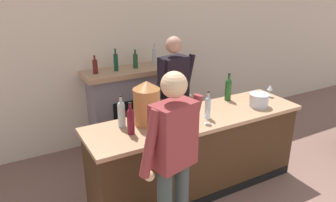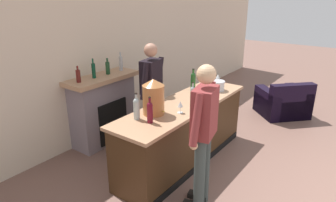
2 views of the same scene
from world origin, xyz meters
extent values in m
cube|color=beige|center=(0.00, 4.60, 1.38)|extent=(12.00, 0.07, 2.75)
cube|color=#3E2715|center=(-0.25, 2.87, 0.45)|extent=(2.49, 0.65, 0.90)
cube|color=tan|center=(-0.25, 2.87, 0.92)|extent=(2.56, 0.72, 0.04)
cube|color=black|center=(-0.25, 2.54, 0.05)|extent=(2.44, 0.01, 0.10)
cube|color=gray|center=(-0.50, 4.34, 0.55)|extent=(1.10, 0.44, 1.10)
cube|color=black|center=(-0.50, 4.11, 0.41)|extent=(0.61, 0.02, 0.70)
cube|color=tan|center=(-0.50, 4.32, 1.13)|extent=(1.26, 0.52, 0.07)
cylinder|color=#531714|center=(-0.95, 4.32, 1.26)|extent=(0.07, 0.07, 0.19)
cylinder|color=#531714|center=(-0.95, 4.32, 1.39)|extent=(0.03, 0.03, 0.06)
cylinder|color=#0A3C25|center=(-0.65, 4.32, 1.29)|extent=(0.06, 0.06, 0.23)
cylinder|color=#0A3C25|center=(-0.65, 4.32, 1.44)|extent=(0.02, 0.02, 0.08)
cylinder|color=#1C4426|center=(-0.36, 4.32, 1.27)|extent=(0.07, 0.07, 0.20)
cylinder|color=#1C4426|center=(-0.36, 4.32, 1.40)|extent=(0.03, 0.03, 0.07)
cylinder|color=#AEB1B4|center=(-0.05, 4.32, 1.29)|extent=(0.06, 0.06, 0.24)
cylinder|color=#AEB1B4|center=(-0.05, 4.32, 1.45)|extent=(0.03, 0.03, 0.08)
cube|color=maroon|center=(-0.98, 2.13, 1.22)|extent=(0.40, 0.30, 0.56)
cylinder|color=maroon|center=(-0.77, 2.20, 1.22)|extent=(0.20, 0.08, 0.57)
sphere|color=#DDB083|center=(-0.77, 2.22, 0.92)|extent=(0.09, 0.09, 0.09)
cylinder|color=maroon|center=(-1.21, 2.09, 1.22)|extent=(0.20, 0.08, 0.57)
sphere|color=#DDB083|center=(-1.22, 2.11, 0.92)|extent=(0.09, 0.09, 0.09)
sphere|color=#DDB083|center=(-0.98, 2.13, 1.65)|extent=(0.21, 0.21, 0.21)
cylinder|color=brown|center=(-0.26, 3.54, 0.47)|extent=(0.13, 0.13, 0.94)
cube|color=black|center=(-0.25, 3.47, 0.04)|extent=(0.14, 0.25, 0.07)
cylinder|color=brown|center=(-0.07, 3.57, 0.47)|extent=(0.13, 0.13, 0.94)
cube|color=black|center=(-0.05, 3.50, 0.04)|extent=(0.14, 0.25, 0.07)
cube|color=black|center=(-0.16, 3.55, 1.21)|extent=(0.39, 0.28, 0.53)
cylinder|color=black|center=(-0.39, 3.50, 1.19)|extent=(0.20, 0.08, 0.57)
sphere|color=tan|center=(-0.38, 3.48, 0.89)|extent=(0.09, 0.09, 0.09)
cylinder|color=black|center=(0.07, 3.57, 1.19)|extent=(0.20, 0.08, 0.57)
sphere|color=tan|center=(0.07, 3.55, 0.89)|extent=(0.09, 0.09, 0.09)
sphere|color=tan|center=(-0.16, 3.55, 1.62)|extent=(0.21, 0.21, 0.21)
cylinder|color=#B36E3B|center=(-0.82, 2.98, 1.14)|extent=(0.28, 0.28, 0.39)
cone|color=#B36E3B|center=(-0.82, 2.98, 1.38)|extent=(0.29, 0.29, 0.08)
cylinder|color=#B29333|center=(-0.82, 2.82, 1.01)|extent=(0.02, 0.04, 0.02)
cylinder|color=silver|center=(0.57, 2.77, 1.02)|extent=(0.23, 0.23, 0.15)
cylinder|color=silver|center=(0.57, 2.77, 1.10)|extent=(0.24, 0.24, 0.01)
cylinder|color=#1E501F|center=(0.38, 3.12, 1.06)|extent=(0.08, 0.08, 0.24)
sphere|color=#1E501F|center=(0.38, 3.12, 1.19)|extent=(0.08, 0.08, 0.08)
cylinder|color=#1E501F|center=(0.38, 3.12, 1.23)|extent=(0.03, 0.03, 0.09)
cylinder|color=black|center=(0.38, 3.12, 1.29)|extent=(0.03, 0.03, 0.01)
cylinder|color=#A4B2B3|center=(-0.17, 2.78, 1.05)|extent=(0.06, 0.06, 0.22)
sphere|color=#A4B2B3|center=(-0.17, 2.78, 1.16)|extent=(0.06, 0.06, 0.06)
cylinder|color=#A4B2B3|center=(-0.17, 2.78, 1.20)|extent=(0.03, 0.03, 0.08)
cylinder|color=black|center=(-0.17, 2.78, 1.25)|extent=(0.03, 0.03, 0.01)
cylinder|color=maroon|center=(-1.07, 2.84, 1.06)|extent=(0.07, 0.07, 0.23)
sphere|color=maroon|center=(-1.07, 2.84, 1.18)|extent=(0.07, 0.07, 0.07)
cylinder|color=maroon|center=(-1.07, 2.84, 1.22)|extent=(0.03, 0.03, 0.09)
cylinder|color=black|center=(-1.07, 2.84, 1.27)|extent=(0.03, 0.03, 0.01)
cylinder|color=#A1B1AE|center=(-1.08, 3.04, 1.06)|extent=(0.08, 0.08, 0.24)
sphere|color=#A1B1AE|center=(-1.08, 3.04, 1.18)|extent=(0.08, 0.08, 0.08)
cylinder|color=#A1B1AE|center=(-1.08, 3.04, 1.23)|extent=(0.03, 0.03, 0.09)
cylinder|color=black|center=(-1.08, 3.04, 1.28)|extent=(0.04, 0.04, 0.01)
cylinder|color=silver|center=(-0.27, 2.66, 0.95)|extent=(0.06, 0.06, 0.01)
cylinder|color=silver|center=(-0.27, 2.66, 0.98)|extent=(0.01, 0.01, 0.07)
cone|color=silver|center=(-0.27, 2.66, 1.06)|extent=(0.07, 0.07, 0.09)
cylinder|color=silver|center=(0.93, 2.95, 0.95)|extent=(0.06, 0.06, 0.01)
cylinder|color=silver|center=(0.93, 2.95, 0.99)|extent=(0.01, 0.01, 0.09)
cone|color=silver|center=(0.93, 2.95, 1.07)|extent=(0.07, 0.07, 0.07)
cylinder|color=silver|center=(-0.59, 2.71, 0.95)|extent=(0.08, 0.08, 0.01)
cylinder|color=silver|center=(-0.59, 2.71, 0.99)|extent=(0.01, 0.01, 0.08)
cone|color=silver|center=(-0.59, 2.71, 1.07)|extent=(0.07, 0.07, 0.08)
camera|label=1|loc=(-2.17, 0.09, 2.43)|focal=35.00mm
camera|label=2|loc=(-3.65, 0.66, 2.46)|focal=32.00mm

